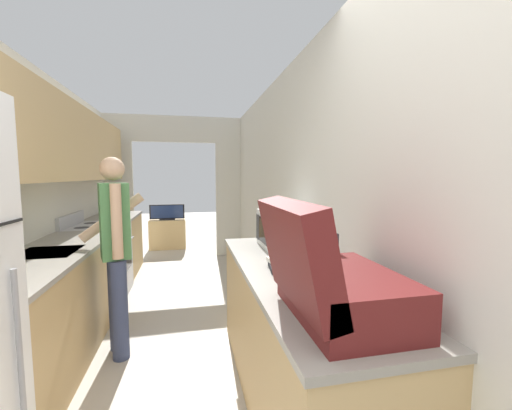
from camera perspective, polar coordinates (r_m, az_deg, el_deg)
The scene contains 13 objects.
wall_left at distance 3.28m, azimuth -36.07°, elevation 5.06°, with size 0.38×7.46×2.50m.
wall_right at distance 2.73m, azimuth 8.54°, elevation 0.60°, with size 0.06×7.46×2.50m.
wall_far_with_doorway at distance 5.71m, azimuth -14.44°, elevation 4.67°, with size 2.71×0.06×2.50m.
counter_left at distance 3.69m, azimuth -29.23°, elevation -11.53°, with size 0.62×4.01×0.89m.
counter_right at distance 2.21m, azimuth 6.53°, elevation -22.55°, with size 0.62×2.06×0.89m.
range_oven at distance 4.29m, azimuth -26.56°, elevation -9.02°, with size 0.66×0.80×1.03m.
person at distance 2.80m, azimuth -24.14°, elevation -7.63°, with size 0.52×0.44×1.62m.
suitcase at distance 1.37m, azimuth 12.88°, elevation -13.03°, with size 0.52×0.62×0.49m.
microwave at distance 2.61m, azimuth 4.65°, elevation -4.34°, with size 0.34×0.45×0.30m.
book_stack at distance 2.02m, azimuth 5.71°, elevation -10.79°, with size 0.26×0.26×0.06m.
tv_cabinet at distance 6.65m, azimuth -15.73°, elevation -5.04°, with size 0.71×0.42×0.58m.
television at distance 6.55m, azimuth -15.85°, elevation -1.29°, with size 0.68×0.16×0.31m.
knife at distance 4.68m, azimuth -24.96°, elevation -2.26°, with size 0.16×0.32×0.02m.
Camera 1 is at (0.22, -0.62, 1.48)m, focal length 22.00 mm.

